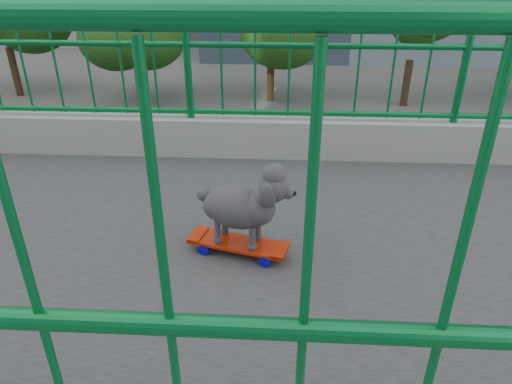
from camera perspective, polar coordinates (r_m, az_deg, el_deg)
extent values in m
cube|color=black|center=(17.90, -12.43, -1.13)|extent=(18.00, 90.00, 0.02)
cylinder|color=black|center=(33.72, -27.32, 12.87)|extent=(0.44, 0.44, 2.97)
ellipsoid|color=#123B10|center=(33.17, -28.70, 18.70)|extent=(4.80, 4.80, 4.08)
cylinder|color=black|center=(30.03, -14.13, 13.32)|extent=(0.44, 0.44, 2.73)
ellipsoid|color=#123B10|center=(29.45, -14.87, 19.24)|extent=(4.20, 4.20, 3.57)
cylinder|color=black|center=(29.13, 1.78, 13.82)|extent=(0.44, 0.44, 2.87)
ellipsoid|color=#123B10|center=(28.50, 1.88, 20.45)|extent=(4.60, 4.60, 3.91)
cylinder|color=black|center=(29.48, 17.87, 12.49)|extent=(0.44, 0.44, 2.66)
ellipsoid|color=#123B10|center=(28.89, 18.77, 18.27)|extent=(4.00, 4.00, 3.40)
cube|color=red|center=(2.53, -2.17, -6.25)|extent=(0.29, 0.56, 0.02)
cube|color=#99999E|center=(2.60, -5.75, -5.91)|extent=(0.10, 0.06, 0.02)
cylinder|color=#0B079C|center=(2.66, -5.14, -5.33)|extent=(0.04, 0.07, 0.06)
sphere|color=yellow|center=(2.66, -5.14, -5.33)|extent=(0.03, 0.03, 0.03)
cylinder|color=#0B079C|center=(2.56, -6.36, -6.93)|extent=(0.04, 0.07, 0.06)
sphere|color=yellow|center=(2.56, -6.36, -6.93)|extent=(0.03, 0.03, 0.03)
cube|color=#99999E|center=(2.50, 1.57, -7.34)|extent=(0.10, 0.06, 0.02)
cylinder|color=#0B079C|center=(2.56, 2.03, -6.70)|extent=(0.04, 0.07, 0.06)
sphere|color=yellow|center=(2.56, 2.03, -6.70)|extent=(0.03, 0.03, 0.03)
cylinder|color=#0B079C|center=(2.45, 1.09, -8.44)|extent=(0.04, 0.07, 0.06)
sphere|color=yellow|center=(2.45, 1.09, -8.44)|extent=(0.03, 0.03, 0.03)
ellipsoid|color=#343137|center=(2.42, -2.27, -1.84)|extent=(0.30, 0.39, 0.23)
sphere|color=#343137|center=(2.29, 2.19, 0.64)|extent=(0.15, 0.15, 0.15)
sphere|color=black|center=(2.28, 4.63, -0.18)|extent=(0.03, 0.03, 0.03)
sphere|color=#343137|center=(2.46, -6.38, -0.25)|extent=(0.08, 0.08, 0.08)
cylinder|color=#343137|center=(2.50, 0.28, -4.51)|extent=(0.03, 0.03, 0.14)
cylinder|color=#343137|center=(2.42, -0.46, -5.70)|extent=(0.03, 0.03, 0.14)
cylinder|color=#343137|center=(2.56, -3.86, -3.76)|extent=(0.03, 0.03, 0.14)
cylinder|color=#343137|center=(2.48, -4.72, -4.90)|extent=(0.03, 0.03, 0.14)
imported|color=#B1070C|center=(20.18, -14.56, 4.55)|extent=(2.26, 5.55, 1.61)
imported|color=gray|center=(12.10, 25.16, -15.77)|extent=(1.37, 3.94, 1.30)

